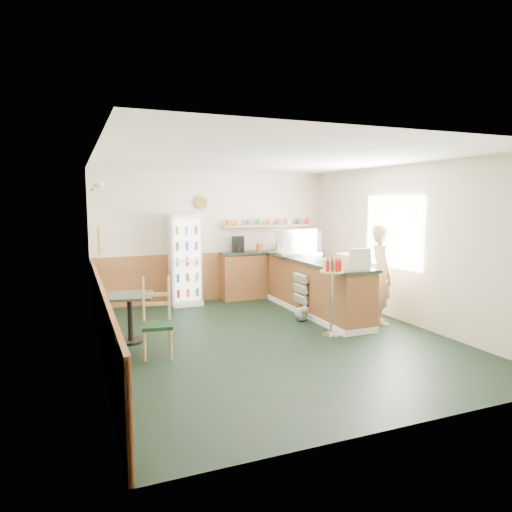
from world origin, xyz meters
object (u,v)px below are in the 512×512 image
cash_register (353,261)px  condiment_stand (332,284)px  cafe_table (130,309)px  drinks_fridge (185,260)px  shopkeeper (381,274)px  display_case (297,243)px  cafe_chair (156,314)px

cash_register → condiment_stand: (-0.47, -0.15, -0.31)m
condiment_stand → cafe_table: 3.06m
condiment_stand → cash_register: bearing=17.7°
cash_register → drinks_fridge: bearing=127.2°
shopkeeper → display_case: bearing=41.7°
display_case → drinks_fridge: bearing=156.4°
cafe_chair → shopkeeper: bearing=11.0°
condiment_stand → drinks_fridge: bearing=118.0°
shopkeeper → drinks_fridge: bearing=66.1°
display_case → cafe_table: bearing=-159.6°
cash_register → cafe_table: size_ratio=0.55×
cafe_chair → drinks_fridge: bearing=77.8°
drinks_fridge → cafe_chair: drinks_fridge is taller
cafe_table → drinks_fridge: bearing=58.2°
drinks_fridge → cash_register: bearing=-54.1°
display_case → shopkeeper: bearing=-68.5°
cafe_table → cafe_chair: (0.27, -0.67, 0.05)m
shopkeeper → condiment_stand: (-1.17, -0.32, -0.03)m
drinks_fridge → cafe_table: 2.57m
drinks_fridge → cafe_chair: size_ratio=1.72×
display_case → cafe_table: 3.70m
display_case → cafe_chair: (-3.13, -1.94, -0.70)m
display_case → cafe_table: display_case is taller
drinks_fridge → display_case: drinks_fridge is taller
drinks_fridge → shopkeeper: drinks_fridge is taller
display_case → cafe_chair: display_case is taller
drinks_fridge → condiment_stand: (1.59, -2.99, -0.09)m
shopkeeper → condiment_stand: 1.21m
shopkeeper → cafe_table: size_ratio=2.17×
cash_register → display_case: bearing=91.3°
display_case → shopkeeper: (0.70, -1.77, -0.41)m
cash_register → shopkeeper: shopkeeper is taller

